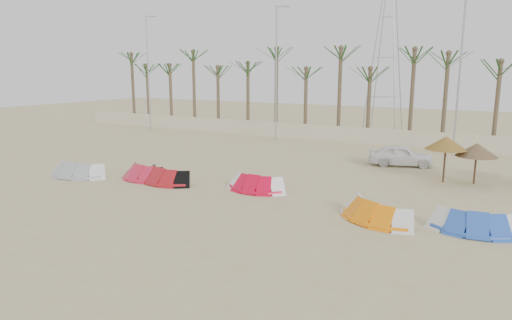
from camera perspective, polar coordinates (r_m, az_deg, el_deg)
The scene contains 16 objects.
ground at distance 19.22m, azimuth -8.90°, elevation -6.84°, with size 120.00×120.00×0.00m, color #C0B48B.
boundary_wall at distance 38.39m, azimuth 11.85°, elevation 3.09°, with size 60.00×0.30×1.30m, color beige.
palm_line at distance 39.27m, azimuth 13.83°, elevation 11.67°, with size 52.00×4.00×7.70m.
lamp_a at distance 46.48m, azimuth -13.28°, elevation 10.74°, with size 1.25×0.14×11.00m.
lamp_b at distance 38.43m, azimuth 2.58°, elevation 10.98°, with size 1.25×0.14×11.00m.
lamp_c at distance 34.43m, azimuth 24.17°, elevation 10.01°, with size 1.25×0.14×11.00m.
pylon at distance 43.93m, azimuth 15.46°, elevation 3.07°, with size 3.00×3.00×14.00m, color #A5A8AD, non-canonical shape.
kite_grey at distance 27.76m, azimuth -21.00°, elevation -0.96°, with size 3.79×1.87×0.90m.
kite_red_left at distance 25.82m, azimuth -13.60°, elevation -1.40°, with size 3.05×1.74×0.90m.
kite_red_mid at distance 24.93m, azimuth -10.94°, elevation -1.73°, with size 3.66×1.97×0.90m.
kite_red_right at distance 22.82m, azimuth 0.31°, elevation -2.72°, with size 3.14×1.56×0.90m.
kite_orange at distance 19.06m, azimuth 14.89°, elevation -5.92°, with size 3.96×2.85×0.90m.
kite_blue at distance 19.04m, azimuth 25.95°, elevation -6.72°, with size 3.44×1.86×0.90m.
parasol_left at distance 26.06m, azimuth 22.67°, elevation 1.97°, with size 2.14×2.14×2.48m.
parasol_mid at distance 26.37m, azimuth 25.88°, elevation 1.15°, with size 2.13×2.13×2.17m.
car at distance 29.91m, azimuth 17.63°, elevation 0.57°, with size 1.57×3.89×1.33m, color white.
Camera 1 is at (11.45, -14.26, 5.91)m, focal length 32.00 mm.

